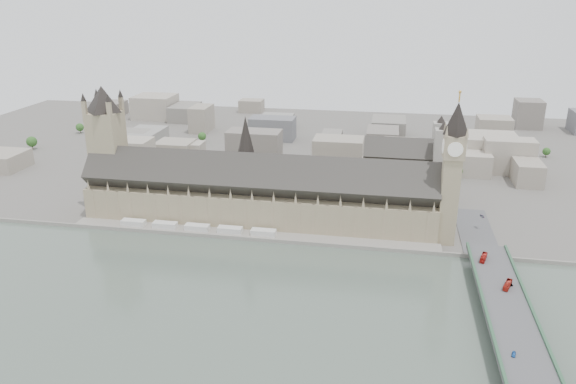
% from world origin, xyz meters
% --- Properties ---
extents(ground, '(900.00, 900.00, 0.00)m').
position_xyz_m(ground, '(0.00, 0.00, 0.00)').
color(ground, '#595651').
rests_on(ground, ground).
extents(river_thames, '(600.00, 600.00, 0.00)m').
position_xyz_m(river_thames, '(0.00, -165.00, 0.00)').
color(river_thames, '#434F47').
rests_on(river_thames, ground).
extents(embankment_wall, '(600.00, 1.50, 3.00)m').
position_xyz_m(embankment_wall, '(0.00, -15.00, 1.50)').
color(embankment_wall, gray).
rests_on(embankment_wall, ground).
extents(river_terrace, '(270.00, 15.00, 2.00)m').
position_xyz_m(river_terrace, '(0.00, -7.50, 1.00)').
color(river_terrace, gray).
rests_on(river_terrace, ground).
extents(terrace_tents, '(118.00, 7.00, 4.00)m').
position_xyz_m(terrace_tents, '(-40.00, -7.00, 4.00)').
color(terrace_tents, silver).
rests_on(terrace_tents, river_terrace).
extents(palace_of_westminster, '(265.00, 40.73, 55.44)m').
position_xyz_m(palace_of_westminster, '(0.00, 19.70, 22.71)').
color(palace_of_westminster, '#998867').
rests_on(palace_of_westminster, ground).
extents(elizabeth_tower, '(17.00, 17.00, 107.50)m').
position_xyz_m(elizabeth_tower, '(138.00, 8.00, 58.09)').
color(elizabeth_tower, '#998867').
rests_on(elizabeth_tower, ground).
extents(victoria_tower, '(30.00, 30.00, 100.00)m').
position_xyz_m(victoria_tower, '(-122.00, 26.00, 55.20)').
color(victoria_tower, '#998867').
rests_on(victoria_tower, ground).
extents(central_tower, '(13.00, 13.00, 48.00)m').
position_xyz_m(central_tower, '(-10.00, 26.00, 57.92)').
color(central_tower, gray).
rests_on(central_tower, ground).
extents(westminster_bridge, '(25.00, 325.00, 10.25)m').
position_xyz_m(westminster_bridge, '(162.00, -87.50, 5.12)').
color(westminster_bridge, '#474749').
rests_on(westminster_bridge, ground).
extents(bridge_parapets, '(25.00, 235.00, 1.15)m').
position_xyz_m(bridge_parapets, '(162.00, -132.00, 10.82)').
color(bridge_parapets, '#31593D').
rests_on(bridge_parapets, westminster_bridge).
extents(westminster_abbey, '(68.00, 36.00, 64.00)m').
position_xyz_m(westminster_abbey, '(110.92, 95.00, 25.08)').
color(westminster_abbey, gray).
rests_on(westminster_abbey, ground).
extents(city_skyline_inland, '(720.00, 360.00, 38.00)m').
position_xyz_m(city_skyline_inland, '(0.00, 245.00, 19.00)').
color(city_skyline_inland, gray).
rests_on(city_skyline_inland, ground).
extents(park_trees, '(110.00, 30.00, 15.00)m').
position_xyz_m(park_trees, '(-10.00, 60.00, 7.50)').
color(park_trees, '#204E1C').
rests_on(park_trees, ground).
extents(red_bus_north, '(6.20, 12.53, 3.41)m').
position_xyz_m(red_bus_north, '(157.06, -37.39, 11.95)').
color(red_bus_north, '#B01914').
rests_on(red_bus_north, westminster_bridge).
extents(red_bus_south, '(7.07, 12.29, 3.37)m').
position_xyz_m(red_bus_south, '(165.47, -70.53, 11.93)').
color(red_bus_south, '#A61F14').
rests_on(red_bus_south, westminster_bridge).
extents(car_blue, '(2.79, 4.51, 1.43)m').
position_xyz_m(car_blue, '(156.98, -135.50, 10.97)').
color(car_blue, '#1952A5').
rests_on(car_blue, westminster_bridge).
extents(car_silver, '(2.99, 4.92, 1.53)m').
position_xyz_m(car_silver, '(167.28, -67.07, 11.02)').
color(car_silver, gray).
rests_on(car_silver, westminster_bridge).
extents(car_approach, '(3.34, 5.09, 1.37)m').
position_xyz_m(car_approach, '(166.26, 35.20, 10.93)').
color(car_approach, gray).
rests_on(car_approach, westminster_bridge).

